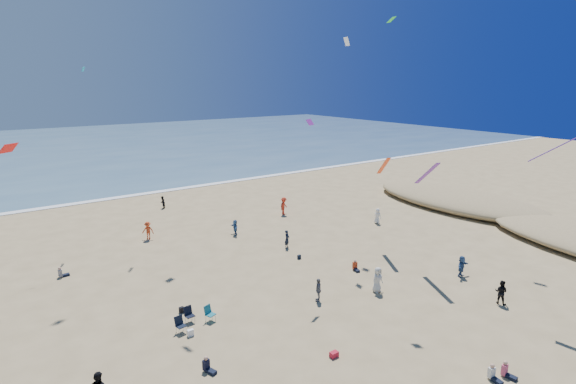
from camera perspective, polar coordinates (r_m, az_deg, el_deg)
ocean at (r=108.94m, az=-28.71°, el=4.66°), size 220.00×100.00×0.06m
surf_line at (r=60.34m, az=-22.53°, el=-0.93°), size 220.00×1.20×0.08m
standing_flyers at (r=36.25m, az=-1.13°, el=-8.04°), size 35.19×36.29×1.94m
seated_group at (r=28.40m, az=2.05°, el=-15.64°), size 19.94×26.53×0.84m
chair_cluster at (r=28.75m, az=-11.86°, el=-15.37°), size 2.72×1.46×1.00m
white_tote at (r=27.92m, az=-12.28°, el=-17.07°), size 0.35×0.20×0.40m
black_backpack at (r=30.45m, az=-13.36°, el=-14.36°), size 0.30×0.22×0.38m
cooler at (r=25.76m, az=5.87°, el=-19.83°), size 0.45×0.30×0.30m
navy_bag at (r=37.77m, az=1.43°, el=-8.24°), size 0.28×0.18×0.34m
kites_aloft at (r=33.34m, az=3.90°, el=13.92°), size 47.08×38.49×28.88m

